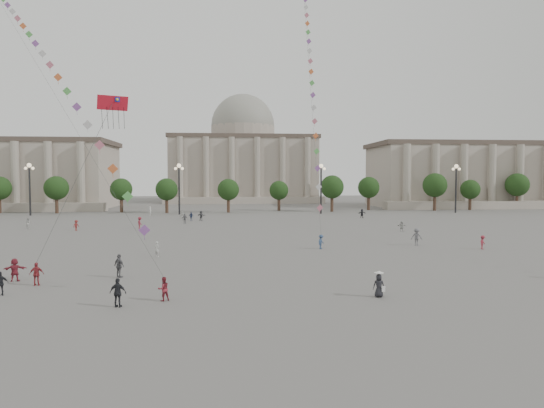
{
  "coord_description": "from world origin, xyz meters",
  "views": [
    {
      "loc": [
        -4.49,
        -32.3,
        7.5
      ],
      "look_at": [
        -0.61,
        12.0,
        5.17
      ],
      "focal_mm": 32.0,
      "sensor_mm": 36.0,
      "label": 1
    }
  ],
  "objects": [
    {
      "name": "kite_train_west",
      "position": [
        -25.61,
        22.78,
        21.91
      ],
      "size": [
        32.02,
        46.47,
        68.99
      ],
      "color": "#3F3F3F",
      "rests_on": "ground"
    },
    {
      "name": "tourist_3",
      "position": [
        -12.87,
        5.0,
        0.89
      ],
      "size": [
        1.08,
        1.01,
        1.79
      ],
      "primitive_type": "imported",
      "rotation": [
        0.0,
        0.0,
        2.44
      ],
      "color": "#5A595E",
      "rests_on": "ground"
    },
    {
      "name": "person_crowd_13",
      "position": [
        -11.46,
        14.68,
        0.74
      ],
      "size": [
        0.64,
        0.61,
        1.48
      ],
      "primitive_type": "imported",
      "rotation": [
        0.0,
        0.0,
        2.47
      ],
      "color": "beige",
      "rests_on": "ground"
    },
    {
      "name": "tourist_4",
      "position": [
        -19.18,
        -0.15,
        0.78
      ],
      "size": [
        0.97,
        0.81,
        1.55
      ],
      "primitive_type": "imported",
      "rotation": [
        0.0,
        0.0,
        3.72
      ],
      "color": "black",
      "rests_on": "ground"
    },
    {
      "name": "lamp_post_far_west",
      "position": [
        -45.0,
        70.0,
        7.35
      ],
      "size": [
        2.0,
        0.9,
        10.65
      ],
      "color": "#262628",
      "rests_on": "ground"
    },
    {
      "name": "lamp_post_mid_west",
      "position": [
        -15.0,
        70.0,
        7.35
      ],
      "size": [
        2.0,
        0.9,
        10.65
      ],
      "color": "#262628",
      "rests_on": "ground"
    },
    {
      "name": "person_crowd_4",
      "position": [
        -13.22,
        57.49,
        0.77
      ],
      "size": [
        1.25,
        1.41,
        1.55
      ],
      "primitive_type": "imported",
      "rotation": [
        0.0,
        0.0,
        4.04
      ],
      "color": "silver",
      "rests_on": "ground"
    },
    {
      "name": "ground",
      "position": [
        0.0,
        0.0,
        0.0
      ],
      "size": [
        360.0,
        360.0,
        0.0
      ],
      "primitive_type": "plane",
      "color": "#5F5C59",
      "rests_on": "ground"
    },
    {
      "name": "person_crowd_2",
      "position": [
        -26.59,
        39.49,
        0.76
      ],
      "size": [
        1.02,
        1.14,
        1.53
      ],
      "primitive_type": "imported",
      "rotation": [
        0.0,
        0.0,
        0.98
      ],
      "color": "maroon",
      "rests_on": "ground"
    },
    {
      "name": "kite_flyer_1",
      "position": [
        5.21,
        18.43,
        0.77
      ],
      "size": [
        1.05,
        1.14,
        1.54
      ],
      "primitive_type": "imported",
      "rotation": [
        0.0,
        0.0,
        0.93
      ],
      "color": "navy",
      "rests_on": "ground"
    },
    {
      "name": "hall_central",
      "position": [
        0.0,
        129.22,
        14.23
      ],
      "size": [
        48.3,
        34.3,
        35.5
      ],
      "color": "#AA9E8F",
      "rests_on": "ground"
    },
    {
      "name": "person_crowd_8",
      "position": [
        22.31,
        16.72,
        0.74
      ],
      "size": [
        1.08,
        1.05,
        1.48
      ],
      "primitive_type": "imported",
      "rotation": [
        0.0,
        0.0,
        0.75
      ],
      "color": "maroon",
      "rests_on": "ground"
    },
    {
      "name": "person_crowd_16",
      "position": [
        -11.99,
        49.06,
        0.83
      ],
      "size": [
        1.0,
        0.47,
        1.66
      ],
      "primitive_type": "imported",
      "rotation": [
        0.0,
        0.0,
        6.21
      ],
      "color": "slate",
      "rests_on": "ground"
    },
    {
      "name": "kite_train_mid",
      "position": [
        6.77,
        38.21,
        29.67
      ],
      "size": [
        3.68,
        37.33,
        63.81
      ],
      "color": "#3F3F3F",
      "rests_on": "ground"
    },
    {
      "name": "tourist_1",
      "position": [
        -11.01,
        -3.7,
        0.85
      ],
      "size": [
        1.06,
        0.59,
        1.71
      ],
      "primitive_type": "imported",
      "rotation": [
        0.0,
        0.0,
        2.96
      ],
      "color": "#212327",
      "rests_on": "ground"
    },
    {
      "name": "person_crowd_0",
      "position": [
        -11.34,
        54.33,
        0.79
      ],
      "size": [
        0.98,
        0.53,
        1.58
      ],
      "primitive_type": "imported",
      "rotation": [
        0.0,
        0.0,
        0.16
      ],
      "color": "navy",
      "rests_on": "ground"
    },
    {
      "name": "dragon_kite",
      "position": [
        -13.14,
        4.79,
        12.36
      ],
      "size": [
        3.59,
        1.72,
        12.69
      ],
      "color": "red",
      "rests_on": "ground"
    },
    {
      "name": "person_crowd_7",
      "position": [
        19.99,
        34.66,
        0.74
      ],
      "size": [
        1.43,
        0.97,
        1.48
      ],
      "primitive_type": "imported",
      "rotation": [
        0.0,
        0.0,
        2.71
      ],
      "color": "#AEAFAB",
      "rests_on": "ground"
    },
    {
      "name": "lamp_post_far_east",
      "position": [
        45.0,
        70.0,
        7.35
      ],
      "size": [
        2.0,
        0.9,
        10.65
      ],
      "color": "#262628",
      "rests_on": "ground"
    },
    {
      "name": "person_crowd_17",
      "position": [
        -17.93,
        41.38,
        0.89
      ],
      "size": [
        1.16,
        1.33,
        1.79
      ],
      "primitive_type": "imported",
      "rotation": [
        0.0,
        0.0,
        2.1
      ],
      "color": "maroon",
      "rests_on": "ground"
    },
    {
      "name": "person_crowd_9",
      "position": [
        20.69,
        58.08,
        0.86
      ],
      "size": [
        1.65,
        0.69,
        1.72
      ],
      "primitive_type": "imported",
      "rotation": [
        0.0,
        0.0,
        0.12
      ],
      "color": "black",
      "rests_on": "ground"
    },
    {
      "name": "kite_flyer_0",
      "position": [
        -8.56,
        -2.43,
        0.74
      ],
      "size": [
        0.9,
        0.83,
        1.48
      ],
      "primitive_type": "imported",
      "rotation": [
        0.0,
        0.0,
        3.63
      ],
      "color": "maroon",
      "rests_on": "ground"
    },
    {
      "name": "person_crowd_6",
      "position": [
        16.47,
        20.3,
        0.96
      ],
      "size": [
        1.37,
        0.97,
        1.93
      ],
      "primitive_type": "imported",
      "rotation": [
        0.0,
        0.0,
        6.06
      ],
      "color": "#5E5D62",
      "rests_on": "ground"
    },
    {
      "name": "tourist_0",
      "position": [
        -18.02,
        2.67,
        0.82
      ],
      "size": [
        1.0,
        0.5,
        1.63
      ],
      "primitive_type": "imported",
      "rotation": [
        0.0,
        0.0,
        3.25
      ],
      "color": "maroon",
      "rests_on": "ground"
    },
    {
      "name": "person_crowd_10",
      "position": [
        -20.66,
        68.0,
        0.92
      ],
      "size": [
        0.68,
        0.79,
        1.84
      ],
      "primitive_type": "imported",
      "rotation": [
        0.0,
        0.0,
        2.0
      ],
      "color": "white",
      "rests_on": "ground"
    },
    {
      "name": "person_crowd_12",
      "position": [
        -9.59,
        54.52,
        0.9
      ],
      "size": [
        1.69,
        1.35,
        1.8
      ],
      "primitive_type": "imported",
      "rotation": [
        0.0,
        0.0,
        2.57
      ],
      "color": "slate",
      "rests_on": "ground"
    },
    {
      "name": "tree_row",
      "position": [
        0.0,
        78.0,
        5.39
      ],
      "size": [
        137.12,
        5.12,
        8.0
      ],
      "color": "#39271C",
      "rests_on": "ground"
    },
    {
      "name": "person_crowd_1",
      "position": [
        -34.49,
        42.6,
        0.83
      ],
      "size": [
        0.99,
        1.02,
        1.66
      ],
      "primitive_type": "imported",
      "rotation": [
        0.0,
        0.0,
        2.23
      ],
      "color": "#B9B9B5",
      "rests_on": "ground"
    },
    {
      "name": "lamp_post_mid_east",
      "position": [
        15.0,
        70.0,
        7.35
      ],
      "size": [
        2.0,
        0.9,
        10.65
      ],
      "color": "#262628",
      "rests_on": "ground"
    },
    {
      "name": "tourist_2",
      "position": [
        -20.19,
        4.3,
        0.85
      ],
      "size": [
        1.64,
        0.79,
        1.7
      ],
      "primitive_type": "imported",
      "rotation": [
        0.0,
        0.0,
        3.33
      ],
      "color": "maroon",
      "rests_on": "ground"
    },
    {
      "name": "hall_east",
      "position": [
        75.0,
        93.89,
        8.43
      ],
      "size": [
        84.0,
        26.22,
        17.2
      ],
      "color": "#AA9E8F",
      "rests_on": "ground"
    },
    {
      "name": "hat_person",
      "position": [
        4.9,
        -2.68,
        0.81
      ],
      "size": [
        0.75,
        0.6,
        1.69
      ],
      "color": "black",
      "rests_on": "ground"
    }
  ]
}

